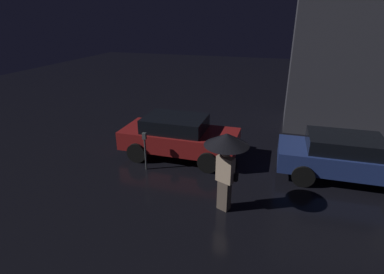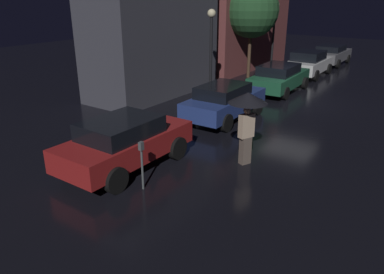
% 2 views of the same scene
% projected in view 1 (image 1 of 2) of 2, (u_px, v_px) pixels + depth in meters
% --- Properties ---
extents(building_facade_left, '(7.18, 3.00, 7.50)m').
position_uv_depth(building_facade_left, '(384.00, 45.00, 12.39)').
color(building_facade_left, '#3D3D47').
rests_on(building_facade_left, ground).
extents(parked_car_red, '(4.22, 2.02, 1.52)m').
position_uv_depth(parked_car_red, '(179.00, 136.00, 10.97)').
color(parked_car_red, maroon).
rests_on(parked_car_red, ground).
extents(parked_car_blue, '(4.28, 1.93, 1.45)m').
position_uv_depth(parked_car_blue, '(347.00, 157.00, 9.43)').
color(parked_car_blue, navy).
rests_on(parked_car_blue, ground).
extents(pedestrian_with_umbrella, '(1.15, 1.15, 2.22)m').
position_uv_depth(pedestrian_with_umbrella, '(226.00, 150.00, 7.54)').
color(pedestrian_with_umbrella, '#66564C').
rests_on(pedestrian_with_umbrella, ground).
extents(parking_meter, '(0.12, 0.10, 1.34)m').
position_uv_depth(parking_meter, '(145.00, 147.00, 9.98)').
color(parking_meter, '#4C5154').
rests_on(parking_meter, ground).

